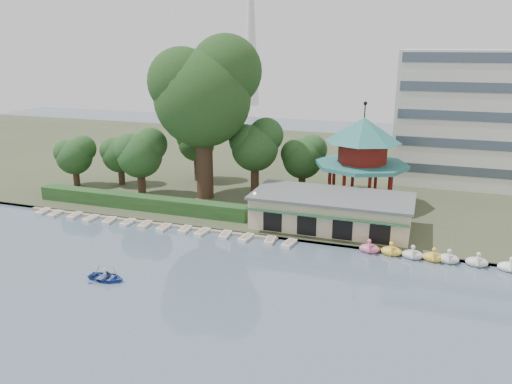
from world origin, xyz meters
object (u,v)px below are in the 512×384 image
at_px(big_tree, 204,90).
at_px(pavilion, 362,152).
at_px(dock, 147,221).
at_px(rowboat_with_passengers, 106,275).
at_px(boathouse, 331,211).

bearing_deg(big_tree, pavilion, 10.31).
distance_m(dock, big_tree, 19.03).
height_order(big_tree, rowboat_with_passengers, big_tree).
distance_m(big_tree, rowboat_with_passengers, 30.13).
relative_size(boathouse, big_tree, 0.84).
distance_m(pavilion, rowboat_with_passengers, 36.31).
bearing_deg(pavilion, big_tree, -169.69).
xyz_separation_m(dock, rowboat_with_passengers, (4.75, -15.19, 0.39)).
bearing_deg(rowboat_with_passengers, dock, 107.36).
distance_m(boathouse, pavilion, 11.43).
bearing_deg(dock, boathouse, 12.24).
xyz_separation_m(boathouse, big_tree, (-18.82, 6.24, 12.94)).
bearing_deg(boathouse, big_tree, 161.67).
relative_size(big_tree, rowboat_with_passengers, 4.43).
xyz_separation_m(dock, big_tree, (3.18, 11.01, 15.19)).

